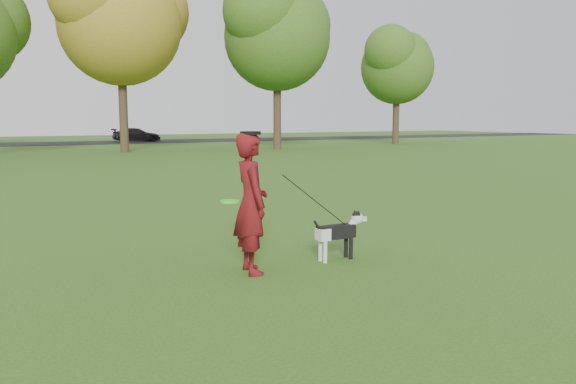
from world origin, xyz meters
TOP-DOWN VIEW (x-y plane):
  - ground at (0.00, 0.00)m, footprint 120.00×120.00m
  - road at (0.00, 40.00)m, footprint 120.00×7.00m
  - man at (-0.34, 0.31)m, footprint 0.50×0.69m
  - dog at (0.99, 0.31)m, footprint 0.87×0.17m
  - car_right at (7.99, 40.00)m, footprint 3.90×1.78m
  - man_held_items at (0.51, 0.28)m, footprint 1.91×0.39m
  - tree_row at (-1.43, 26.07)m, footprint 51.74×8.86m

SIDE VIEW (x-z plane):
  - ground at x=0.00m, z-range 0.00..0.00m
  - road at x=0.00m, z-range 0.00..0.02m
  - dog at x=0.99m, z-range 0.07..0.74m
  - car_right at x=7.99m, z-range 0.02..1.13m
  - man at x=-0.34m, z-range 0.00..1.75m
  - man_held_items at x=0.51m, z-range 0.22..1.53m
  - tree_row at x=-1.43m, z-range 1.40..13.41m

